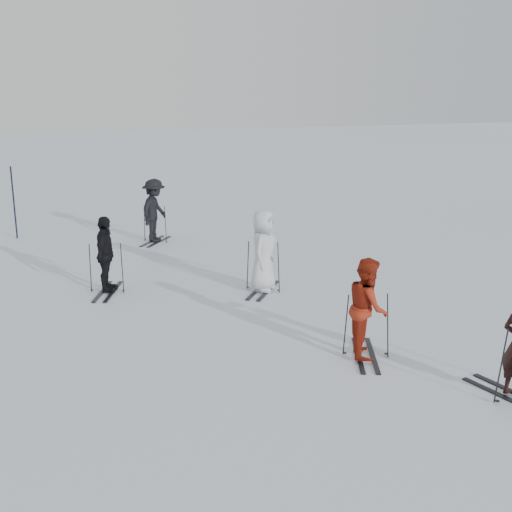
{
  "coord_description": "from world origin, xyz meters",
  "views": [
    {
      "loc": [
        -4.96,
        -11.65,
        4.56
      ],
      "look_at": [
        0.0,
        1.0,
        1.0
      ],
      "focal_mm": 45.0,
      "sensor_mm": 36.0,
      "label": 1
    }
  ],
  "objects": [
    {
      "name": "piste_marker",
      "position": [
        -4.79,
        9.37,
        1.13
      ],
      "size": [
        0.06,
        0.06,
        2.25
      ],
      "primitive_type": "cylinder",
      "rotation": [
        0.0,
        0.0,
        0.15
      ],
      "color": "black",
      "rests_on": "ground"
    },
    {
      "name": "skis_red",
      "position": [
        0.65,
        -2.61,
        0.59
      ],
      "size": [
        1.83,
        1.45,
        1.18
      ],
      "primitive_type": null,
      "rotation": [
        0.0,
        0.0,
        1.15
      ],
      "color": "black",
      "rests_on": "ground"
    },
    {
      "name": "ground",
      "position": [
        0.0,
        0.0,
        0.0
      ],
      "size": [
        120.0,
        120.0,
        0.0
      ],
      "primitive_type": "plane",
      "color": "silver",
      "rests_on": "ground"
    },
    {
      "name": "skis_uphill_left",
      "position": [
        -3.0,
        2.74,
        0.6
      ],
      "size": [
        1.85,
        1.43,
        1.2
      ],
      "primitive_type": null,
      "rotation": [
        0.0,
        0.0,
        1.18
      ],
      "color": "black",
      "rests_on": "ground"
    },
    {
      "name": "skier_grey",
      "position": [
        0.38,
        1.53,
        0.94
      ],
      "size": [
        1.04,
        1.09,
        1.87
      ],
      "primitive_type": "imported",
      "rotation": [
        0.0,
        0.0,
        0.89
      ],
      "color": "silver",
      "rests_on": "ground"
    },
    {
      "name": "skier_uphill_far",
      "position": [
        -0.84,
        7.29,
        0.95
      ],
      "size": [
        1.33,
        1.4,
        1.9
      ],
      "primitive_type": "imported",
      "rotation": [
        0.0,
        0.0,
        0.89
      ],
      "color": "black",
      "rests_on": "ground"
    },
    {
      "name": "skier_red",
      "position": [
        0.65,
        -2.61,
        0.88
      ],
      "size": [
        0.95,
        1.05,
        1.75
      ],
      "primitive_type": "imported",
      "rotation": [
        0.0,
        0.0,
        1.15
      ],
      "color": "maroon",
      "rests_on": "ground"
    },
    {
      "name": "skis_grey",
      "position": [
        0.38,
        1.53,
        0.6
      ],
      "size": [
        1.84,
        1.73,
        1.21
      ],
      "primitive_type": null,
      "rotation": [
        0.0,
        0.0,
        0.89
      ],
      "color": "black",
      "rests_on": "ground"
    },
    {
      "name": "skis_uphill_far",
      "position": [
        -0.84,
        7.29,
        0.58
      ],
      "size": [
        1.76,
        1.65,
        1.16
      ],
      "primitive_type": null,
      "rotation": [
        0.0,
        0.0,
        0.89
      ],
      "color": "black",
      "rests_on": "ground"
    },
    {
      "name": "skier_uphill_left",
      "position": [
        -3.0,
        2.74,
        0.87
      ],
      "size": [
        0.79,
        1.11,
        1.75
      ],
      "primitive_type": "imported",
      "rotation": [
        0.0,
        0.0,
        1.18
      ],
      "color": "black",
      "rests_on": "ground"
    }
  ]
}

